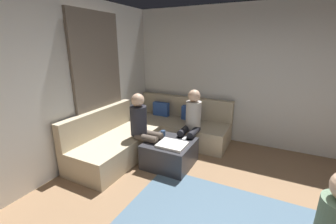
{
  "coord_description": "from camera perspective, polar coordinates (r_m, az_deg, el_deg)",
  "views": [
    {
      "loc": [
        0.01,
        -1.64,
        1.98
      ],
      "look_at": [
        -1.63,
        1.63,
        0.85
      ],
      "focal_mm": 23.72,
      "sensor_mm": 36.0,
      "label": 1
    }
  ],
  "objects": [
    {
      "name": "wall_back",
      "position": [
        4.62,
        26.5,
        7.56
      ],
      "size": [
        6.0,
        0.12,
        2.7
      ],
      "primitive_type": "cube",
      "color": "silver",
      "rests_on": "ground_plane"
    },
    {
      "name": "wall_left",
      "position": [
        3.43,
        -33.73,
        3.69
      ],
      "size": [
        0.12,
        6.0,
        2.7
      ],
      "primitive_type": "cube",
      "color": "silver",
      "rests_on": "ground_plane"
    },
    {
      "name": "curtain_panel",
      "position": [
        4.16,
        -17.31,
        6.29
      ],
      "size": [
        0.06,
        1.1,
        2.5
      ],
      "primitive_type": "cube",
      "color": "#726659",
      "rests_on": "ground_plane"
    },
    {
      "name": "sectional_couch",
      "position": [
        4.43,
        -3.79,
        -5.43
      ],
      "size": [
        2.1,
        2.55,
        0.87
      ],
      "color": "#C6B593",
      "rests_on": "ground_plane"
    },
    {
      "name": "ottoman",
      "position": [
        3.81,
        0.46,
        -10.53
      ],
      "size": [
        0.76,
        0.76,
        0.42
      ],
      "primitive_type": "cube",
      "color": "#333338",
      "rests_on": "ground_plane"
    },
    {
      "name": "folded_blanket",
      "position": [
        3.57,
        1.06,
        -8.39
      ],
      "size": [
        0.44,
        0.36,
        0.04
      ],
      "primitive_type": "cube",
      "color": "white",
      "rests_on": "ottoman"
    },
    {
      "name": "coffee_mug",
      "position": [
        3.93,
        -1.26,
        -5.44
      ],
      "size": [
        0.08,
        0.08,
        0.1
      ],
      "primitive_type": "cylinder",
      "color": "#334C72",
      "rests_on": "ottoman"
    },
    {
      "name": "game_remote",
      "position": [
        3.83,
        4.37,
        -6.74
      ],
      "size": [
        0.05,
        0.15,
        0.02
      ],
      "primitive_type": "cube",
      "color": "white",
      "rests_on": "ottoman"
    },
    {
      "name": "person_on_couch_back",
      "position": [
        4.03,
        6.04,
        -2.09
      ],
      "size": [
        0.3,
        0.6,
        1.2
      ],
      "rotation": [
        0.0,
        0.0,
        3.14
      ],
      "color": "black",
      "rests_on": "ground_plane"
    },
    {
      "name": "person_on_couch_side",
      "position": [
        3.77,
        -6.3,
        -3.47
      ],
      "size": [
        0.6,
        0.3,
        1.2
      ],
      "rotation": [
        0.0,
        0.0,
        -1.57
      ],
      "color": "brown",
      "rests_on": "ground_plane"
    }
  ]
}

